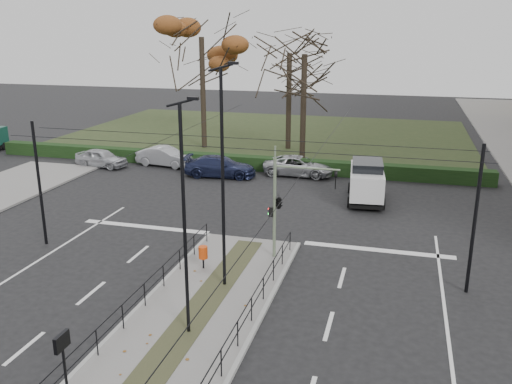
% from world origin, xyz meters
% --- Properties ---
extents(ground, '(140.00, 140.00, 0.00)m').
position_xyz_m(ground, '(0.00, 0.00, 0.00)').
color(ground, black).
rests_on(ground, ground).
extents(median_island, '(4.40, 15.00, 0.14)m').
position_xyz_m(median_island, '(0.00, -2.50, 0.07)').
color(median_island, slate).
rests_on(median_island, ground).
extents(park, '(38.00, 26.00, 0.10)m').
position_xyz_m(park, '(-6.00, 32.00, 0.05)').
color(park, '#263118').
rests_on(park, ground).
extents(hedge, '(38.00, 1.00, 1.00)m').
position_xyz_m(hedge, '(-6.00, 18.60, 0.50)').
color(hedge, black).
rests_on(hedge, ground).
extents(median_railing, '(4.14, 13.24, 0.92)m').
position_xyz_m(median_railing, '(0.00, -2.60, 0.98)').
color(median_railing, black).
rests_on(median_railing, median_island).
extents(catenary, '(20.00, 34.00, 6.00)m').
position_xyz_m(catenary, '(0.00, 1.62, 3.42)').
color(catenary, black).
rests_on(catenary, ground).
extents(traffic_light, '(3.09, 1.75, 4.55)m').
position_xyz_m(traffic_light, '(1.77, 3.13, 2.79)').
color(traffic_light, slate).
rests_on(traffic_light, median_island).
extents(litter_bin, '(0.39, 0.39, 0.99)m').
position_xyz_m(litter_bin, '(-1.13, 1.08, 0.85)').
color(litter_bin, black).
rests_on(litter_bin, median_island).
extents(info_panel, '(0.13, 0.59, 2.26)m').
position_xyz_m(info_panel, '(-1.51, -8.29, 1.91)').
color(info_panel, black).
rests_on(info_panel, median_island).
extents(streetlamp_median_near, '(0.66, 0.14, 7.93)m').
position_xyz_m(streetlamp_median_near, '(0.20, -3.84, 4.17)').
color(streetlamp_median_near, black).
rests_on(streetlamp_median_near, median_island).
extents(streetlamp_median_far, '(0.73, 0.15, 8.75)m').
position_xyz_m(streetlamp_median_far, '(0.26, -0.16, 4.59)').
color(streetlamp_median_far, black).
rests_on(streetlamp_median_far, median_island).
extents(parked_car_first, '(4.21, 2.10, 1.38)m').
position_xyz_m(parked_car_first, '(-15.05, 16.40, 0.69)').
color(parked_car_first, '#A5A7AD').
rests_on(parked_car_first, ground).
extents(parked_car_second, '(4.57, 2.07, 1.45)m').
position_xyz_m(parked_car_second, '(-10.52, 17.94, 0.73)').
color(parked_car_second, '#A5A7AD').
rests_on(parked_car_second, ground).
extents(parked_car_third, '(5.21, 2.53, 1.46)m').
position_xyz_m(parked_car_third, '(-5.50, 16.10, 0.73)').
color(parked_car_third, '#1C2141').
rests_on(parked_car_third, ground).
extents(parked_car_fourth, '(5.00, 2.37, 1.38)m').
position_xyz_m(parked_car_fourth, '(-0.21, 17.88, 0.69)').
color(parked_car_fourth, '#A5A7AD').
rests_on(parked_car_fourth, ground).
extents(white_van, '(2.46, 4.82, 2.47)m').
position_xyz_m(white_van, '(4.84, 13.06, 1.29)').
color(white_van, silver).
rests_on(white_van, ground).
extents(rust_tree, '(8.83, 8.83, 12.20)m').
position_xyz_m(rust_tree, '(-9.91, 24.76, 9.36)').
color(rust_tree, black).
rests_on(rust_tree, park).
extents(bare_tree_center, '(8.00, 8.00, 10.63)m').
position_xyz_m(bare_tree_center, '(-2.75, 26.19, 7.51)').
color(bare_tree_center, black).
rests_on(bare_tree_center, park).
extents(bare_tree_near, '(5.84, 5.84, 10.78)m').
position_xyz_m(bare_tree_near, '(-0.73, 21.96, 7.61)').
color(bare_tree_near, black).
rests_on(bare_tree_near, park).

